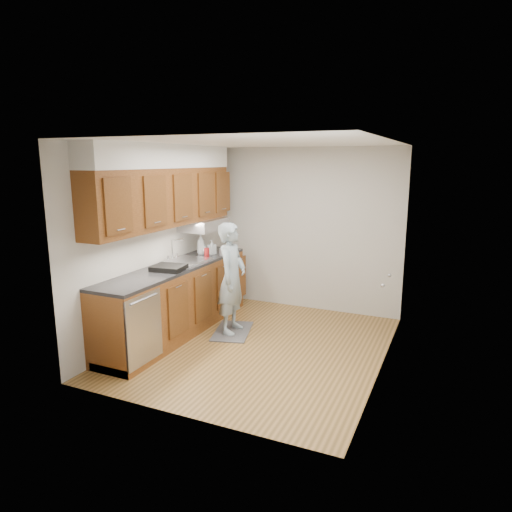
{
  "coord_description": "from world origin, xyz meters",
  "views": [
    {
      "loc": [
        2.17,
        -4.93,
        2.3
      ],
      "look_at": [
        -0.15,
        0.25,
        1.11
      ],
      "focal_mm": 32.0,
      "sensor_mm": 36.0,
      "label": 1
    }
  ],
  "objects": [
    {
      "name": "wall_back",
      "position": [
        0.0,
        1.75,
        1.25
      ],
      "size": [
        3.0,
        0.02,
        2.5
      ],
      "primitive_type": "cube",
      "color": "#B5B3AA",
      "rests_on": "floor"
    },
    {
      "name": "wall_right",
      "position": [
        1.5,
        0.0,
        1.25
      ],
      "size": [
        0.02,
        3.5,
        2.5
      ],
      "primitive_type": "cube",
      "color": "#B5B3AA",
      "rests_on": "floor"
    },
    {
      "name": "soda_can",
      "position": [
        -1.09,
        0.6,
        1.01
      ],
      "size": [
        0.09,
        0.09,
        0.13
      ],
      "primitive_type": "cylinder",
      "rotation": [
        0.0,
        0.0,
        0.29
      ],
      "color": "#B21E20",
      "rests_on": "counter"
    },
    {
      "name": "ceiling",
      "position": [
        0.0,
        0.0,
        2.5
      ],
      "size": [
        3.5,
        3.5,
        0.0
      ],
      "primitive_type": "plane",
      "rotation": [
        3.14,
        0.0,
        0.0
      ],
      "color": "white",
      "rests_on": "wall_left"
    },
    {
      "name": "soap_bottle_b",
      "position": [
        -1.13,
        0.83,
        1.05
      ],
      "size": [
        0.12,
        0.12,
        0.21
      ],
      "primitive_type": "imported",
      "rotation": [
        0.0,
        0.0,
        -0.26
      ],
      "color": "#B5BFC5",
      "rests_on": "counter"
    },
    {
      "name": "soap_bottle_c",
      "position": [
        -1.25,
        0.8,
        1.02
      ],
      "size": [
        0.16,
        0.16,
        0.16
      ],
      "primitive_type": "imported",
      "rotation": [
        0.0,
        0.0,
        0.27
      ],
      "color": "#B5BFC5",
      "rests_on": "counter"
    },
    {
      "name": "upper_cabinets",
      "position": [
        -1.33,
        0.05,
        1.95
      ],
      "size": [
        0.47,
        2.8,
        1.21
      ],
      "color": "brown",
      "rests_on": "wall_left"
    },
    {
      "name": "closet_door",
      "position": [
        1.49,
        0.3,
        1.02
      ],
      "size": [
        0.02,
        1.22,
        2.05
      ],
      "primitive_type": "cube",
      "color": "white",
      "rests_on": "wall_right"
    },
    {
      "name": "wall_left",
      "position": [
        -1.5,
        0.0,
        1.25
      ],
      "size": [
        0.02,
        3.5,
        2.5
      ],
      "primitive_type": "cube",
      "color": "#B5B3AA",
      "rests_on": "floor"
    },
    {
      "name": "person",
      "position": [
        -0.54,
        0.31,
        0.86
      ],
      "size": [
        0.45,
        0.63,
        1.69
      ],
      "primitive_type": "imported",
      "rotation": [
        0.0,
        0.0,
        1.65
      ],
      "color": "#8B9FAA",
      "rests_on": "floor_mat"
    },
    {
      "name": "counter",
      "position": [
        -1.2,
        -0.0,
        0.49
      ],
      "size": [
        0.64,
        2.8,
        1.3
      ],
      "color": "brown",
      "rests_on": "floor"
    },
    {
      "name": "soap_bottle_a",
      "position": [
        -1.28,
        0.77,
        1.09
      ],
      "size": [
        0.13,
        0.13,
        0.3
      ],
      "primitive_type": "imported",
      "rotation": [
        0.0,
        0.0,
        -0.1
      ],
      "color": "#B5BFC5",
      "rests_on": "counter"
    },
    {
      "name": "floor",
      "position": [
        0.0,
        0.0,
        0.0
      ],
      "size": [
        3.5,
        3.5,
        0.0
      ],
      "primitive_type": "plane",
      "color": "olive",
      "rests_on": "ground"
    },
    {
      "name": "dish_rack",
      "position": [
        -1.13,
        -0.28,
        0.97
      ],
      "size": [
        0.43,
        0.38,
        0.06
      ],
      "primitive_type": "cube",
      "rotation": [
        0.0,
        0.0,
        0.13
      ],
      "color": "black",
      "rests_on": "counter"
    },
    {
      "name": "steel_can",
      "position": [
        -0.95,
        0.79,
        0.99
      ],
      "size": [
        0.08,
        0.08,
        0.11
      ],
      "primitive_type": "cylinder",
      "rotation": [
        0.0,
        0.0,
        0.31
      ],
      "color": "#A5A5AA",
      "rests_on": "counter"
    },
    {
      "name": "floor_mat",
      "position": [
        -0.54,
        0.31,
        0.01
      ],
      "size": [
        0.65,
        0.88,
        0.01
      ],
      "primitive_type": "cube",
      "rotation": [
        0.0,
        0.0,
        0.27
      ],
      "color": "#57575A",
      "rests_on": "floor"
    }
  ]
}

